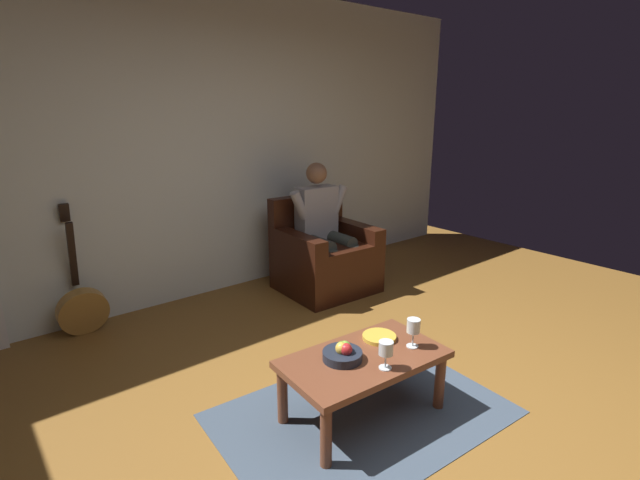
% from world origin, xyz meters
% --- Properties ---
extents(ground_plane, '(7.41, 7.41, 0.00)m').
position_xyz_m(ground_plane, '(0.00, 0.00, 0.00)').
color(ground_plane, brown).
extents(wall_back, '(6.57, 0.06, 2.78)m').
position_xyz_m(wall_back, '(0.00, -2.84, 1.39)').
color(wall_back, silver).
rests_on(wall_back, ground).
extents(rug, '(1.70, 1.23, 0.01)m').
position_xyz_m(rug, '(0.21, -0.51, 0.00)').
color(rug, '#3D4B5B').
rests_on(rug, ground).
extents(armchair, '(0.86, 0.81, 0.89)m').
position_xyz_m(armchair, '(-0.88, -2.17, 0.32)').
color(armchair, black).
rests_on(armchair, ground).
extents(person_seated, '(0.66, 0.56, 1.22)m').
position_xyz_m(person_seated, '(-0.88, -2.19, 0.66)').
color(person_seated, '#98979C').
rests_on(person_seated, ground).
extents(coffee_table, '(0.96, 0.58, 0.38)m').
position_xyz_m(coffee_table, '(0.21, -0.51, 0.32)').
color(coffee_table, brown).
rests_on(coffee_table, ground).
extents(guitar, '(0.37, 0.25, 1.03)m').
position_xyz_m(guitar, '(1.20, -2.64, 0.23)').
color(guitar, '#AA7835').
rests_on(guitar, ground).
extents(wine_glass_near, '(0.08, 0.08, 0.17)m').
position_xyz_m(wine_glass_near, '(-0.09, -0.41, 0.50)').
color(wine_glass_near, silver).
rests_on(wine_glass_near, coffee_table).
extents(wine_glass_far, '(0.08, 0.08, 0.16)m').
position_xyz_m(wine_glass_far, '(0.21, -0.35, 0.49)').
color(wine_glass_far, silver).
rests_on(wine_glass_far, coffee_table).
extents(fruit_bowl, '(0.22, 0.22, 0.11)m').
position_xyz_m(fruit_bowl, '(0.33, -0.56, 0.42)').
color(fruit_bowl, '#1F2531').
rests_on(fruit_bowl, coffee_table).
extents(decorative_dish, '(0.20, 0.20, 0.02)m').
position_xyz_m(decorative_dish, '(-0.01, -0.60, 0.39)').
color(decorative_dish, gold).
rests_on(decorative_dish, coffee_table).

